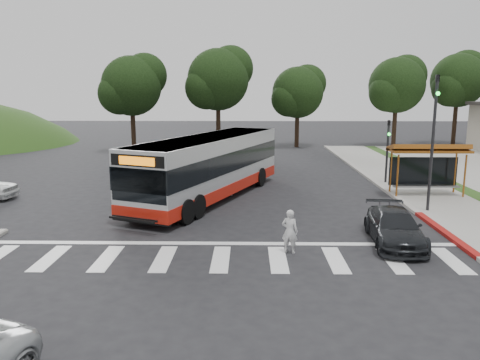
{
  "coord_description": "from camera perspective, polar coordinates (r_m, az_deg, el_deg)",
  "views": [
    {
      "loc": [
        0.94,
        -20.48,
        5.79
      ],
      "look_at": [
        0.57,
        1.35,
        1.6
      ],
      "focal_mm": 35.0,
      "sensor_mm": 36.0,
      "label": 1
    }
  ],
  "objects": [
    {
      "name": "crosswalk_ladder",
      "position": [
        16.55,
        -2.37,
        -9.6
      ],
      "size": [
        18.0,
        2.6,
        0.01
      ],
      "primitive_type": "cube",
      "color": "silver",
      "rests_on": "ground"
    },
    {
      "name": "tree_ne_a",
      "position": [
        50.85,
        18.64,
        10.99
      ],
      "size": [
        6.16,
        5.74,
        9.3
      ],
      "color": "black",
      "rests_on": "parking_lot"
    },
    {
      "name": "tree_ne_b",
      "position": [
        55.19,
        25.12,
        11.04
      ],
      "size": [
        6.16,
        5.74,
        10.02
      ],
      "color": "black",
      "rests_on": "ground"
    },
    {
      "name": "curb_east_red",
      "position": [
        20.96,
        23.69,
        -5.9
      ],
      "size": [
        0.32,
        6.0,
        0.15
      ],
      "primitive_type": "cube",
      "color": "maroon",
      "rests_on": "ground"
    },
    {
      "name": "bus_shelter",
      "position": [
        27.63,
        21.9,
        2.93
      ],
      "size": [
        4.2,
        1.6,
        2.86
      ],
      "color": "brown",
      "rests_on": "sidewalk_east"
    },
    {
      "name": "pedestrian",
      "position": [
        17.01,
        6.08,
        -6.24
      ],
      "size": [
        0.68,
        0.55,
        1.61
      ],
      "primitive_type": "imported",
      "rotation": [
        0.0,
        0.0,
        2.82
      ],
      "color": "silver",
      "rests_on": "ground"
    },
    {
      "name": "curb_east",
      "position": [
        30.14,
        16.47,
        -0.51
      ],
      "size": [
        0.3,
        40.0,
        0.15
      ],
      "primitive_type": "cube",
      "color": "#9E9991",
      "rests_on": "ground"
    },
    {
      "name": "ground",
      "position": [
        21.3,
        -1.59,
        -4.91
      ],
      "size": [
        140.0,
        140.0,
        0.0
      ],
      "primitive_type": "plane",
      "color": "black",
      "rests_on": "ground"
    },
    {
      "name": "sidewalk_east",
      "position": [
        30.74,
        20.06,
        -0.54
      ],
      "size": [
        4.0,
        40.0,
        0.12
      ],
      "primitive_type": "cube",
      "color": "gray",
      "rests_on": "ground"
    },
    {
      "name": "transit_bus",
      "position": [
        25.3,
        -3.71,
        1.5
      ],
      "size": [
        7.57,
        13.11,
        3.36
      ],
      "primitive_type": null,
      "rotation": [
        0.0,
        0.0,
        -0.39
      ],
      "color": "#B6B8BB",
      "rests_on": "ground"
    },
    {
      "name": "traffic_signal_ne_short",
      "position": [
        30.42,
        17.56,
        4.11
      ],
      "size": [
        0.18,
        0.37,
        4.0
      ],
      "color": "black",
      "rests_on": "ground"
    },
    {
      "name": "tree_north_a",
      "position": [
        46.65,
        -2.6,
        12.25
      ],
      "size": [
        6.6,
        6.15,
        10.17
      ],
      "color": "black",
      "rests_on": "ground"
    },
    {
      "name": "tree_north_b",
      "position": [
        48.81,
        7.13,
        10.64
      ],
      "size": [
        5.72,
        5.33,
        8.43
      ],
      "color": "black",
      "rests_on": "ground"
    },
    {
      "name": "traffic_signal_ne_tall",
      "position": [
        23.7,
        22.52,
        5.41
      ],
      "size": [
        0.18,
        0.37,
        6.5
      ],
      "color": "black",
      "rests_on": "ground"
    },
    {
      "name": "tree_north_c",
      "position": [
        45.85,
        -12.99,
        11.23
      ],
      "size": [
        6.16,
        5.74,
        9.3
      ],
      "color": "black",
      "rests_on": "ground"
    },
    {
      "name": "dark_sedan",
      "position": [
        18.92,
        18.31,
        -5.5
      ],
      "size": [
        2.16,
        4.56,
        1.28
      ],
      "primitive_type": "imported",
      "rotation": [
        0.0,
        0.0,
        -0.08
      ],
      "color": "black",
      "rests_on": "ground"
    }
  ]
}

